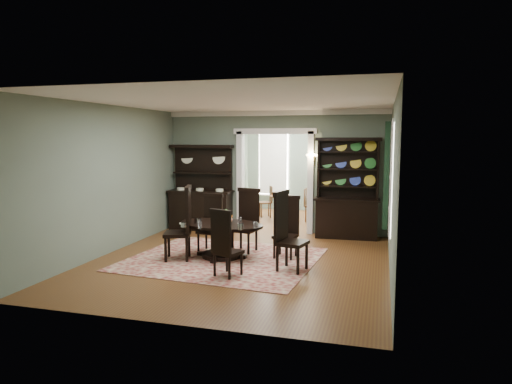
{
  "coord_description": "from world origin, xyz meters",
  "views": [
    {
      "loc": [
        2.58,
        -8.02,
        2.33
      ],
      "look_at": [
        0.18,
        0.6,
        1.27
      ],
      "focal_mm": 32.0,
      "sensor_mm": 36.0,
      "label": 1
    }
  ],
  "objects_px": {
    "sideboard": "(201,200)",
    "parlor_table": "(283,204)",
    "dining_table": "(221,234)",
    "welsh_dresser": "(347,202)"
  },
  "relations": [
    {
      "from": "sideboard",
      "to": "parlor_table",
      "type": "xyz_separation_m",
      "value": [
        1.72,
        1.9,
        -0.3
      ]
    },
    {
      "from": "dining_table",
      "to": "sideboard",
      "type": "relative_size",
      "value": 0.88
    },
    {
      "from": "dining_table",
      "to": "parlor_table",
      "type": "relative_size",
      "value": 2.54
    },
    {
      "from": "welsh_dresser",
      "to": "sideboard",
      "type": "bearing_deg",
      "value": 177.81
    },
    {
      "from": "welsh_dresser",
      "to": "parlor_table",
      "type": "height_order",
      "value": "welsh_dresser"
    },
    {
      "from": "dining_table",
      "to": "welsh_dresser",
      "type": "xyz_separation_m",
      "value": [
        2.22,
        2.51,
        0.37
      ]
    },
    {
      "from": "sideboard",
      "to": "parlor_table",
      "type": "bearing_deg",
      "value": 47.08
    },
    {
      "from": "dining_table",
      "to": "welsh_dresser",
      "type": "bearing_deg",
      "value": 58.6
    },
    {
      "from": "sideboard",
      "to": "parlor_table",
      "type": "height_order",
      "value": "sideboard"
    },
    {
      "from": "dining_table",
      "to": "parlor_table",
      "type": "bearing_deg",
      "value": 96.6
    }
  ]
}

